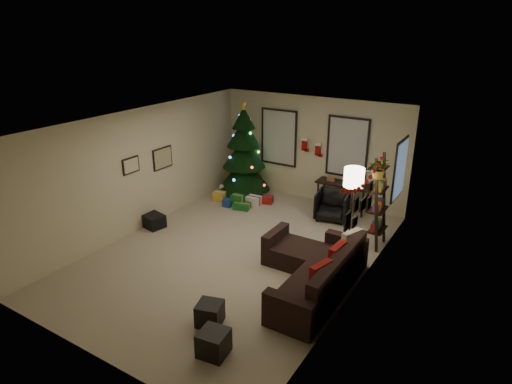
# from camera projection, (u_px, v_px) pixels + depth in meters

# --- Properties ---
(floor) EXTENTS (7.00, 7.00, 0.00)m
(floor) POSITION_uv_depth(u_px,v_px,m) (236.00, 253.00, 8.91)
(floor) COLOR tan
(floor) RESTS_ON ground
(ceiling) EXTENTS (7.00, 7.00, 0.00)m
(ceiling) POSITION_uv_depth(u_px,v_px,m) (234.00, 122.00, 7.94)
(ceiling) COLOR white
(ceiling) RESTS_ON floor
(wall_back) EXTENTS (5.00, 0.00, 5.00)m
(wall_back) POSITION_uv_depth(u_px,v_px,m) (312.00, 149.00, 11.21)
(wall_back) COLOR beige
(wall_back) RESTS_ON floor
(wall_front) EXTENTS (5.00, 0.00, 5.00)m
(wall_front) POSITION_uv_depth(u_px,v_px,m) (83.00, 273.00, 5.64)
(wall_front) COLOR beige
(wall_front) RESTS_ON floor
(wall_left) EXTENTS (0.00, 7.00, 7.00)m
(wall_left) POSITION_uv_depth(u_px,v_px,m) (142.00, 170.00, 9.65)
(wall_left) COLOR beige
(wall_left) RESTS_ON floor
(wall_right) EXTENTS (0.00, 7.00, 7.00)m
(wall_right) POSITION_uv_depth(u_px,v_px,m) (361.00, 219.00, 7.20)
(wall_right) COLOR beige
(wall_right) RESTS_ON floor
(window_back_left) EXTENTS (1.05, 0.06, 1.50)m
(window_back_left) POSITION_uv_depth(u_px,v_px,m) (279.00, 137.00, 11.57)
(window_back_left) COLOR #728CB2
(window_back_left) RESTS_ON wall_back
(window_back_right) EXTENTS (1.05, 0.06, 1.50)m
(window_back_right) POSITION_uv_depth(u_px,v_px,m) (347.00, 147.00, 10.64)
(window_back_right) COLOR #728CB2
(window_back_right) RESTS_ON wall_back
(window_right_wall) EXTENTS (0.06, 0.90, 1.30)m
(window_right_wall) POSITION_uv_depth(u_px,v_px,m) (401.00, 169.00, 9.19)
(window_right_wall) COLOR #728CB2
(window_right_wall) RESTS_ON wall_right
(christmas_tree) EXTENTS (1.39, 1.39, 2.59)m
(christmas_tree) POSITION_uv_depth(u_px,v_px,m) (244.00, 156.00, 11.65)
(christmas_tree) COLOR black
(christmas_tree) RESTS_ON floor
(presents) EXTENTS (1.50, 1.01, 0.30)m
(presents) POSITION_uv_depth(u_px,v_px,m) (238.00, 198.00, 11.38)
(presents) COLOR silver
(presents) RESTS_ON floor
(sofa) EXTENTS (1.77, 2.58, 0.84)m
(sofa) POSITION_uv_depth(u_px,v_px,m) (315.00, 272.00, 7.70)
(sofa) COLOR black
(sofa) RESTS_ON floor
(pillow_red_a) EXTENTS (0.23, 0.46, 0.44)m
(pillow_red_a) POSITION_uv_depth(u_px,v_px,m) (321.00, 276.00, 6.90)
(pillow_red_a) COLOR maroon
(pillow_red_a) RESTS_ON sofa
(pillow_red_b) EXTENTS (0.16, 0.48, 0.47)m
(pillow_red_b) POSITION_uv_depth(u_px,v_px,m) (337.00, 257.00, 7.46)
(pillow_red_b) COLOR maroon
(pillow_red_b) RESTS_ON sofa
(pillow_cream) EXTENTS (0.27, 0.44, 0.43)m
(pillow_cream) POSITION_uv_depth(u_px,v_px,m) (351.00, 242.00, 8.01)
(pillow_cream) COLOR beige
(pillow_cream) RESTS_ON sofa
(ottoman_near) EXTENTS (0.47, 0.47, 0.36)m
(ottoman_near) POSITION_uv_depth(u_px,v_px,m) (210.00, 314.00, 6.75)
(ottoman_near) COLOR black
(ottoman_near) RESTS_ON floor
(ottoman_far) EXTENTS (0.44, 0.44, 0.37)m
(ottoman_far) POSITION_uv_depth(u_px,v_px,m) (214.00, 343.00, 6.12)
(ottoman_far) COLOR black
(ottoman_far) RESTS_ON floor
(desk) EXTENTS (1.32, 0.47, 0.71)m
(desk) POSITION_uv_depth(u_px,v_px,m) (343.00, 186.00, 10.75)
(desk) COLOR black
(desk) RESTS_ON floor
(desk_chair) EXTENTS (0.77, 0.74, 0.69)m
(desk_chair) POSITION_uv_depth(u_px,v_px,m) (332.00, 205.00, 10.34)
(desk_chair) COLOR black
(desk_chair) RESTS_ON floor
(bookshelf) EXTENTS (0.30, 0.57, 1.96)m
(bookshelf) POSITION_uv_depth(u_px,v_px,m) (379.00, 204.00, 8.87)
(bookshelf) COLOR black
(bookshelf) RESTS_ON floor
(potted_plant) EXTENTS (0.60, 0.56, 0.56)m
(potted_plant) POSITION_uv_depth(u_px,v_px,m) (380.00, 165.00, 8.34)
(potted_plant) COLOR #4C4C4C
(potted_plant) RESTS_ON bookshelf
(floor_lamp) EXTENTS (0.39, 0.39, 1.83)m
(floor_lamp) POSITION_uv_depth(u_px,v_px,m) (353.00, 183.00, 8.31)
(floor_lamp) COLOR black
(floor_lamp) RESTS_ON floor
(art_map) EXTENTS (0.04, 0.60, 0.50)m
(art_map) POSITION_uv_depth(u_px,v_px,m) (163.00, 158.00, 10.12)
(art_map) COLOR black
(art_map) RESTS_ON wall_left
(art_abstract) EXTENTS (0.04, 0.45, 0.35)m
(art_abstract) POSITION_uv_depth(u_px,v_px,m) (131.00, 165.00, 9.33)
(art_abstract) COLOR black
(art_abstract) RESTS_ON wall_left
(gallery) EXTENTS (0.03, 1.25, 0.54)m
(gallery) POSITION_uv_depth(u_px,v_px,m) (359.00, 208.00, 7.07)
(gallery) COLOR black
(gallery) RESTS_ON wall_right
(garland) EXTENTS (0.08, 1.90, 0.30)m
(garland) POSITION_uv_depth(u_px,v_px,m) (363.00, 179.00, 7.07)
(garland) COLOR #A5140C
(garland) RESTS_ON wall_right
(stocking_left) EXTENTS (0.20, 0.05, 0.36)m
(stocking_left) POSITION_uv_depth(u_px,v_px,m) (305.00, 144.00, 11.10)
(stocking_left) COLOR #990F0C
(stocking_left) RESTS_ON wall_back
(stocking_right) EXTENTS (0.20, 0.05, 0.36)m
(stocking_right) POSITION_uv_depth(u_px,v_px,m) (318.00, 149.00, 11.07)
(stocking_right) COLOR #990F0C
(stocking_right) RESTS_ON wall_back
(storage_bin) EXTENTS (0.66, 0.51, 0.30)m
(storage_bin) POSITION_uv_depth(u_px,v_px,m) (152.00, 220.00, 10.03)
(storage_bin) COLOR black
(storage_bin) RESTS_ON floor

